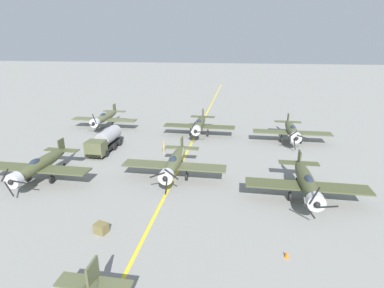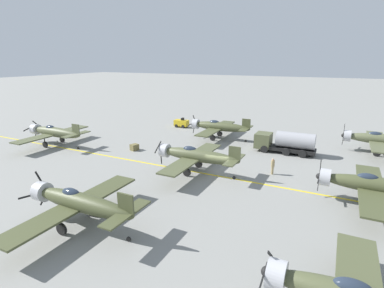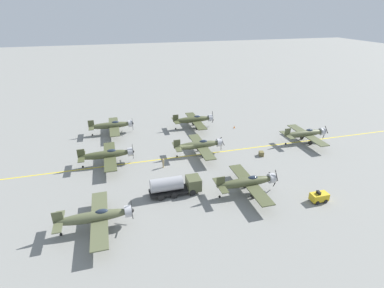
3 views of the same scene
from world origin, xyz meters
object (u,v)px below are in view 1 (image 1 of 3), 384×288
object	(u,v)px
airplane_near_center	(199,124)
fuel_tanker	(105,141)
airplane_mid_center	(175,162)
airplane_near_left	(292,130)
airplane_mid_left	(306,182)
airplane_mid_right	(40,165)
airplane_near_right	(105,118)
traffic_cone	(287,254)
ground_crew_walking	(164,147)
supply_crate_by_tanker	(101,228)

from	to	relation	value
airplane_near_center	fuel_tanker	distance (m)	15.99
airplane_mid_center	airplane_near_center	bearing A→B (deg)	-92.63
airplane_near_center	airplane_near_left	size ratio (longest dim) A/B	1.00
airplane_mid_left	airplane_near_left	world-z (taller)	airplane_mid_left
airplane_mid_center	airplane_mid_right	world-z (taller)	same
airplane_mid_left	airplane_near_left	size ratio (longest dim) A/B	1.00
airplane_mid_center	airplane_near_center	xyz separation A→B (m)	(-0.55, -17.38, 0.00)
airplane_near_right	traffic_cone	world-z (taller)	airplane_near_right
airplane_near_center	ground_crew_walking	size ratio (longest dim) A/B	6.52
airplane_mid_center	airplane_near_right	distance (m)	25.87
airplane_near_left	ground_crew_walking	size ratio (longest dim) A/B	6.52
airplane_near_center	airplane_near_right	bearing A→B (deg)	-4.04
airplane_mid_left	traffic_cone	bearing A→B (deg)	67.33
airplane_near_center	traffic_cone	xyz separation A→B (m)	(-10.64, 29.55, -1.74)
supply_crate_by_tanker	traffic_cone	bearing A→B (deg)	177.35
airplane_mid_center	ground_crew_walking	size ratio (longest dim) A/B	6.52
airplane_mid_center	airplane_near_left	world-z (taller)	same
airplane_mid_left	supply_crate_by_tanker	xyz separation A→B (m)	(17.97, 8.52, -1.58)
airplane_near_center	airplane_near_right	xyz separation A→B (m)	(17.91, -1.80, -0.00)
airplane_mid_center	airplane_mid_right	distance (m)	15.31
airplane_mid_right	airplane_near_left	xyz separation A→B (m)	(-30.47, -19.28, -0.00)
airplane_mid_right	airplane_near_right	distance (m)	22.54
traffic_cone	supply_crate_by_tanker	bearing A→B (deg)	-2.65
ground_crew_walking	traffic_cone	world-z (taller)	ground_crew_walking
fuel_tanker	supply_crate_by_tanker	bearing A→B (deg)	113.39
airplane_mid_right	supply_crate_by_tanker	size ratio (longest dim) A/B	11.62
airplane_mid_right	supply_crate_by_tanker	bearing A→B (deg)	132.51
airplane_mid_right	supply_crate_by_tanker	world-z (taller)	airplane_mid_right
traffic_cone	ground_crew_walking	bearing A→B (deg)	-54.08
ground_crew_walking	airplane_mid_right	bearing A→B (deg)	43.64
airplane_near_left	supply_crate_by_tanker	xyz separation A→B (m)	(19.34, 27.52, -1.58)
airplane_near_left	airplane_near_center	bearing A→B (deg)	-5.39
airplane_near_left	fuel_tanker	size ratio (longest dim) A/B	1.50
ground_crew_walking	traffic_cone	distance (m)	24.75
airplane_near_right	ground_crew_walking	size ratio (longest dim) A/B	6.52
airplane_mid_left	airplane_near_center	bearing A→B (deg)	-61.22
airplane_mid_right	airplane_near_center	world-z (taller)	same
airplane_mid_right	airplane_mid_left	size ratio (longest dim) A/B	1.00
airplane_near_center	fuel_tanker	bearing A→B (deg)	39.48
airplane_mid_center	airplane_mid_right	xyz separation A→B (m)	(14.96, 3.24, 0.00)
ground_crew_walking	supply_crate_by_tanker	bearing A→B (deg)	88.47
airplane_mid_right	fuel_tanker	world-z (taller)	airplane_mid_right
airplane_near_center	airplane_near_left	distance (m)	15.02
airplane_mid_left	fuel_tanker	bearing A→B (deg)	-26.88
airplane_near_center	ground_crew_walking	bearing A→B (deg)	69.57
supply_crate_by_tanker	traffic_cone	size ratio (longest dim) A/B	1.88
airplane_near_center	supply_crate_by_tanker	xyz separation A→B (m)	(4.38, 28.85, -1.58)
airplane_mid_left	airplane_near_center	world-z (taller)	airplane_mid_left
fuel_tanker	ground_crew_walking	distance (m)	8.78
airplane_near_right	airplane_near_left	bearing A→B (deg)	-177.54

